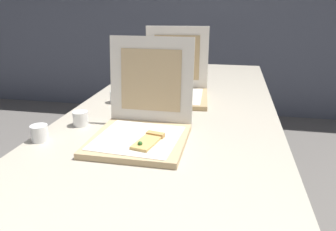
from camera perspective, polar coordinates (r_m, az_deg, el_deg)
name	(u,v)px	position (r m, az deg, el deg)	size (l,w,h in m)	color
table	(172,123)	(1.45, 0.64, -1.31)	(0.93, 2.47, 0.74)	#BCB29E
pizza_box_front	(142,126)	(1.17, -4.63, -1.79)	(0.34, 0.38, 0.35)	tan
pizza_box_middle	(175,88)	(1.67, 1.24, 4.90)	(0.36, 0.36, 0.36)	tan
cup_white_near_left	(40,133)	(1.25, -21.87, -2.91)	(0.06, 0.06, 0.06)	white
cup_white_near_center	(81,118)	(1.35, -15.28, -0.52)	(0.06, 0.06, 0.06)	white
cup_white_mid	(116,97)	(1.62, -9.18, 3.31)	(0.06, 0.06, 0.06)	white
cup_white_far	(142,83)	(1.88, -4.66, 5.79)	(0.06, 0.06, 0.06)	white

